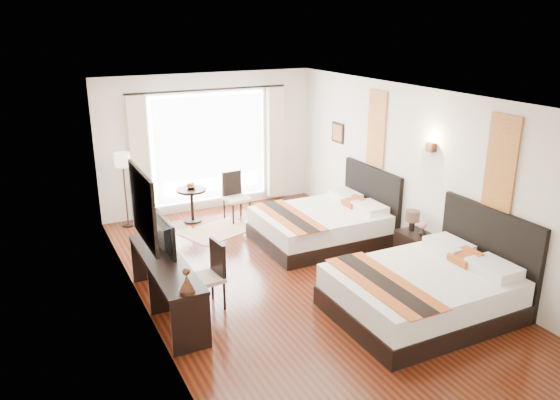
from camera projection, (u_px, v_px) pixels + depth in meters
name	position (u px, v px, depth m)	size (l,w,h in m)	color
floor	(295.00, 280.00, 8.37)	(4.50, 7.50, 0.01)	#3B120A
ceiling	(296.00, 96.00, 7.48)	(4.50, 7.50, 0.02)	white
wall_headboard	(417.00, 174.00, 8.87)	(0.01, 7.50, 2.80)	silver
wall_desk	(141.00, 216.00, 6.98)	(0.01, 7.50, 2.80)	silver
wall_window	(209.00, 143.00, 11.10)	(4.50, 0.01, 2.80)	silver
wall_entry	(497.00, 310.00, 4.74)	(4.50, 0.01, 2.80)	silver
window_glass	(210.00, 148.00, 11.12)	(2.40, 0.02, 2.20)	white
sheer_curtain	(211.00, 148.00, 11.07)	(2.30, 0.02, 2.10)	white
drape_left	(139.00, 157.00, 10.43)	(0.35, 0.14, 2.35)	beige
drape_right	(275.00, 143.00, 11.66)	(0.35, 0.14, 2.35)	beige
art_panel_near	(501.00, 165.00, 7.29)	(0.03, 0.50, 1.35)	#8C4214
art_panel_far	(377.00, 129.00, 9.66)	(0.03, 0.50, 1.35)	#8C4214
wall_sconce	(431.00, 147.00, 8.41)	(0.10, 0.14, 0.14)	#3F2416
mirror_frame	(143.00, 207.00, 6.89)	(0.04, 1.25, 0.95)	black
mirror_glass	(145.00, 206.00, 6.90)	(0.01, 1.12, 0.82)	white
bed_near	(427.00, 290.00, 7.33)	(2.35, 1.83, 1.33)	black
bed_far	(324.00, 224.00, 9.74)	(2.21, 1.72, 1.25)	black
nightstand	(414.00, 248.00, 8.86)	(0.44, 0.55, 0.53)	black
table_lamp	(412.00, 218.00, 8.81)	(0.23, 0.23, 0.36)	black
vase	(423.00, 234.00, 8.65)	(0.12, 0.12, 0.12)	black
console_desk	(167.00, 286.00, 7.35)	(0.50, 2.20, 0.76)	black
television	(159.00, 235.00, 7.43)	(0.85, 0.11, 0.49)	black
bronze_figurine	(187.00, 282.00, 6.34)	(0.19, 0.19, 0.28)	#3F2416
desk_chair	(207.00, 288.00, 7.49)	(0.48, 0.48, 0.95)	beige
floor_lamp	(123.00, 165.00, 10.15)	(0.29, 0.29, 1.44)	black
side_table	(192.00, 205.00, 10.67)	(0.58, 0.58, 0.67)	black
fruit_bowl	(191.00, 187.00, 10.58)	(0.21, 0.21, 0.05)	#4B281A
window_chair	(236.00, 206.00, 10.77)	(0.49, 0.49, 0.96)	beige
jute_rug	(218.00, 231.00, 10.27)	(1.26, 0.86, 0.01)	tan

